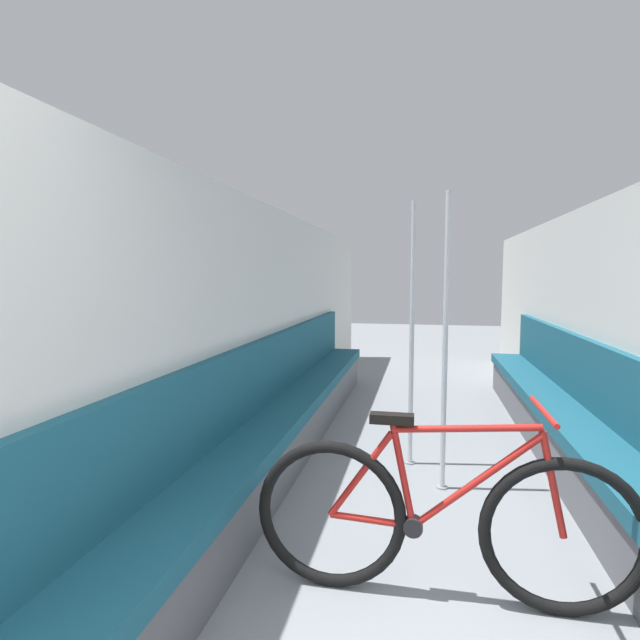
{
  "coord_description": "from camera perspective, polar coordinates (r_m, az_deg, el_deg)",
  "views": [
    {
      "loc": [
        -0.02,
        -0.42,
        1.5
      ],
      "look_at": [
        -0.73,
        2.99,
        1.18
      ],
      "focal_mm": 28.0,
      "sensor_mm": 36.0,
      "label": 1
    }
  ],
  "objects": [
    {
      "name": "wall_left",
      "position": [
        4.14,
        -7.05,
        -1.2
      ],
      "size": [
        0.1,
        10.17,
        2.08
      ],
      "primitive_type": "cube",
      "color": "silver",
      "rests_on": "ground"
    },
    {
      "name": "wall_right",
      "position": [
        4.16,
        30.89,
        -1.87
      ],
      "size": [
        0.1,
        10.17,
        2.08
      ],
      "primitive_type": "cube",
      "color": "silver",
      "rests_on": "ground"
    },
    {
      "name": "bench_seat_row_left",
      "position": [
        4.23,
        -3.86,
        -10.93
      ],
      "size": [
        0.42,
        5.89,
        0.99
      ],
      "color": "#5B5B60",
      "rests_on": "ground"
    },
    {
      "name": "bench_seat_row_right",
      "position": [
        4.25,
        27.36,
        -11.46
      ],
      "size": [
        0.42,
        5.89,
        0.99
      ],
      "color": "#5B5B60",
      "rests_on": "ground"
    },
    {
      "name": "bicycle",
      "position": [
        2.51,
        13.71,
        -21.41
      ],
      "size": [
        1.75,
        0.46,
        0.93
      ],
      "rotation": [
        0.0,
        0.0,
        0.13
      ],
      "color": "black",
      "rests_on": "ground"
    },
    {
      "name": "grab_pole_near",
      "position": [
        3.96,
        10.45,
        -2.11
      ],
      "size": [
        0.08,
        0.08,
        2.06
      ],
      "color": "gray",
      "rests_on": "ground"
    },
    {
      "name": "grab_pole_far",
      "position": [
        3.54,
        14.11,
        -3.03
      ],
      "size": [
        0.08,
        0.08,
        2.06
      ],
      "color": "gray",
      "rests_on": "ground"
    }
  ]
}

